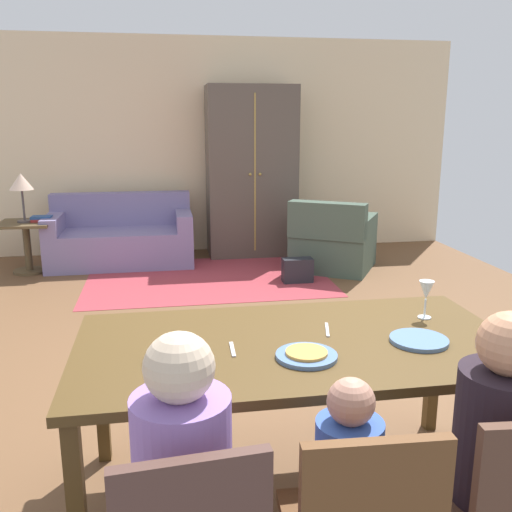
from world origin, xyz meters
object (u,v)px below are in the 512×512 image
dining_table (296,355)px  person_woman (490,473)px  armchair (333,242)px  book_upper (42,217)px  table_lamp (21,184)px  couch (121,238)px  plate_near_woman (419,340)px  person_child (343,512)px  plate_near_man (176,359)px  handbag (297,270)px  wine_glass (426,292)px  armoire (251,172)px  book_lower (42,220)px  side_table (27,240)px  plate_near_child (306,356)px  person_man (183,508)px

dining_table → person_woman: size_ratio=1.71×
armchair → book_upper: size_ratio=5.34×
table_lamp → couch: bearing=14.2°
plate_near_woman → person_child: 0.85m
person_child → person_woman: bearing=0.6°
plate_near_man → table_lamp: table_lamp is taller
couch → table_lamp: bearing=-165.8°
armchair → handbag: 0.72m
wine_glass → armoire: 4.61m
plate_near_man → book_lower: bearing=107.1°
dining_table → side_table: dining_table is taller
plate_near_woman → wine_glass: bearing=60.1°
person_child → book_upper: (-1.89, 5.02, 0.19)m
person_child → side_table: person_child is taller
plate_near_child → table_lamp: table_lamp is taller
plate_near_child → plate_near_woman: same height
plate_near_child → person_man: (-0.52, -0.50, -0.26)m
plate_near_woman → person_child: bearing=-131.6°
couch → book_lower: (-0.84, -0.25, 0.29)m
person_man → person_child: bearing=-0.6°
person_man → armchair: bearing=67.3°
book_lower → person_woman: bearing=-64.3°
plate_near_man → side_table: plate_near_man is taller
armoire → armchair: bearing=-49.5°
person_child → couch: (-1.04, 5.24, -0.13)m
person_child → side_table: 5.40m
dining_table → plate_near_child: 0.20m
armoire → book_lower: 2.54m
person_woman → armoire: size_ratio=0.53×
person_woman → plate_near_woman: bearing=90.3°
person_man → book_lower: 5.17m
book_upper → handbag: book_upper is taller
dining_table → couch: bearing=102.9°
side_table → plate_near_woman: bearing=-59.6°
dining_table → plate_near_man: (-0.52, -0.12, 0.08)m
person_child → person_woman: size_ratio=0.83×
plate_near_man → side_table: bearing=109.2°
wine_glass → plate_near_child: bearing=-152.2°
book_upper → couch: bearing=14.7°
table_lamp → book_lower: 0.45m
handbag → book_upper: bearing=161.1°
wine_glass → person_child: bearing=-128.2°
plate_near_man → person_man: bearing=-90.3°
plate_near_child → side_table: 4.95m
plate_near_child → couch: 4.87m
armchair → book_upper: 3.31m
armchair → handbag: (-0.52, -0.45, -0.19)m
plate_near_man → wine_glass: size_ratio=1.34×
wine_glass → person_woman: 0.95m
couch → plate_near_woman: bearing=-71.4°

